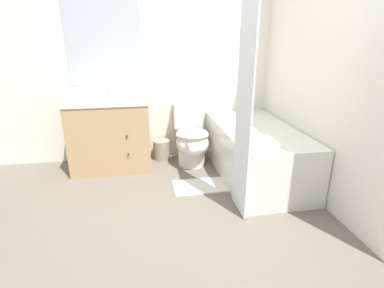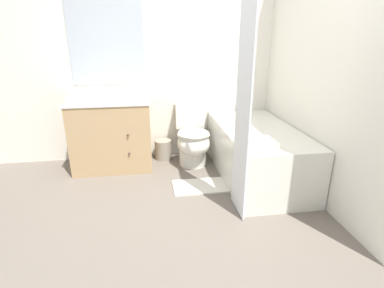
{
  "view_description": "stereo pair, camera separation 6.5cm",
  "coord_description": "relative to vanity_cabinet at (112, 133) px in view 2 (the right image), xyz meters",
  "views": [
    {
      "loc": [
        -0.41,
        -1.89,
        1.5
      ],
      "look_at": [
        0.07,
        0.81,
        0.49
      ],
      "focal_mm": 28.0,
      "sensor_mm": 36.0,
      "label": 1
    },
    {
      "loc": [
        -0.34,
        -1.9,
        1.5
      ],
      "look_at": [
        0.07,
        0.81,
        0.49
      ],
      "focal_mm": 28.0,
      "sensor_mm": 36.0,
      "label": 2
    }
  ],
  "objects": [
    {
      "name": "wastebasket",
      "position": [
        0.6,
        0.14,
        -0.3
      ],
      "size": [
        0.21,
        0.21,
        0.25
      ],
      "color": "gray",
      "rests_on": "ground_plane"
    },
    {
      "name": "bath_towel_folded",
      "position": [
        1.38,
        -1.06,
        0.17
      ],
      "size": [
        0.28,
        0.26,
        0.06
      ],
      "color": "beige",
      "rests_on": "bathtub"
    },
    {
      "name": "ground_plane",
      "position": [
        0.76,
        -1.52,
        -0.42
      ],
      "size": [
        14.0,
        14.0,
        0.0
      ],
      "primitive_type": "plane",
      "color": "#6B6056"
    },
    {
      "name": "sink_faucet",
      "position": [
        -0.0,
        0.19,
        0.44
      ],
      "size": [
        0.14,
        0.12,
        0.12
      ],
      "color": "silver",
      "rests_on": "vanity_cabinet"
    },
    {
      "name": "toilet",
      "position": [
        0.94,
        -0.08,
        -0.11
      ],
      "size": [
        0.38,
        0.64,
        0.71
      ],
      "color": "silver",
      "rests_on": "ground_plane"
    },
    {
      "name": "shower_curtain",
      "position": [
        1.18,
        -1.16,
        0.54
      ],
      "size": [
        0.02,
        0.36,
        1.9
      ],
      "color": "white",
      "rests_on": "ground_plane"
    },
    {
      "name": "wall_right",
      "position": [
        2.0,
        -0.62,
        0.83
      ],
      "size": [
        0.05,
        2.8,
        2.5
      ],
      "color": "white",
      "rests_on": "ground_plane"
    },
    {
      "name": "bathtub",
      "position": [
        1.58,
        -0.51,
        -0.13
      ],
      "size": [
        0.77,
        1.57,
        0.56
      ],
      "color": "silver",
      "rests_on": "ground_plane"
    },
    {
      "name": "tissue_box",
      "position": [
        0.24,
        0.02,
        0.45
      ],
      "size": [
        0.12,
        0.11,
        0.12
      ],
      "color": "beige",
      "rests_on": "vanity_cabinet"
    },
    {
      "name": "soap_dispenser",
      "position": [
        0.36,
        0.03,
        0.48
      ],
      "size": [
        0.05,
        0.05,
        0.18
      ],
      "color": "silver",
      "rests_on": "vanity_cabinet"
    },
    {
      "name": "bath_mat",
      "position": [
        0.94,
        -0.69,
        -0.41
      ],
      "size": [
        0.58,
        0.33,
        0.02
      ],
      "color": "silver",
      "rests_on": "ground_plane"
    },
    {
      "name": "vanity_cabinet",
      "position": [
        0.0,
        0.0,
        0.0
      ],
      "size": [
        0.91,
        0.59,
        0.82
      ],
      "color": "tan",
      "rests_on": "ground_plane"
    },
    {
      "name": "hand_towel_folded",
      "position": [
        -0.29,
        -0.14,
        0.43
      ],
      "size": [
        0.25,
        0.14,
        0.05
      ],
      "color": "white",
      "rests_on": "vanity_cabinet"
    },
    {
      "name": "wall_back",
      "position": [
        0.76,
        0.31,
        0.83
      ],
      "size": [
        8.0,
        0.06,
        2.5
      ],
      "color": "white",
      "rests_on": "ground_plane"
    }
  ]
}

